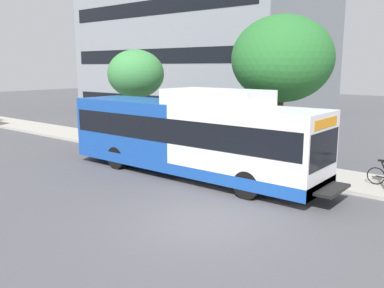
# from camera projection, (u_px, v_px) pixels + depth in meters

# --- Properties ---
(ground_plane) EXTENTS (120.00, 120.00, 0.00)m
(ground_plane) POSITION_uv_depth(u_px,v_px,m) (50.00, 178.00, 16.88)
(ground_plane) COLOR #4C4C51
(sidewalk_curb) EXTENTS (3.00, 56.00, 0.14)m
(sidewalk_curb) POSITION_uv_depth(u_px,v_px,m) (193.00, 155.00, 20.97)
(sidewalk_curb) COLOR #A8A399
(sidewalk_curb) RESTS_ON ground
(transit_bus) EXTENTS (2.58, 12.25, 3.65)m
(transit_bus) POSITION_uv_depth(u_px,v_px,m) (189.00, 136.00, 16.89)
(transit_bus) COLOR white
(transit_bus) RESTS_ON ground
(street_tree_near_stop) EXTENTS (4.58, 4.58, 6.67)m
(street_tree_near_stop) POSITION_uv_depth(u_px,v_px,m) (282.00, 59.00, 18.37)
(street_tree_near_stop) COLOR #4C3823
(street_tree_near_stop) RESTS_ON sidewalk_curb
(street_tree_mid_block) EXTENTS (3.30, 3.30, 5.37)m
(street_tree_mid_block) POSITION_uv_depth(u_px,v_px,m) (136.00, 74.00, 23.85)
(street_tree_mid_block) COLOR #4C3823
(street_tree_mid_block) RESTS_ON sidewalk_curb
(lattice_comm_tower) EXTENTS (1.10, 1.10, 27.85)m
(lattice_comm_tower) POSITION_uv_depth(u_px,v_px,m) (88.00, 25.00, 46.67)
(lattice_comm_tower) COLOR #B7B7BC
(lattice_comm_tower) RESTS_ON ground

